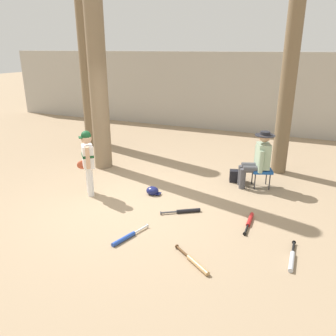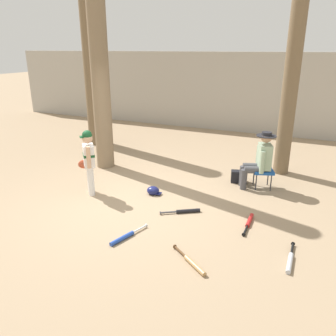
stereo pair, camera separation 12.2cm
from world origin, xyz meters
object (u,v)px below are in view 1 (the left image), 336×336
at_px(tree_far_left, 90,74).
at_px(batting_helmet_navy, 153,191).
at_px(seated_spectator, 258,158).
at_px(bat_aluminum_silver, 292,259).
at_px(bat_red_barrel, 249,221).
at_px(tree_behind_spectator, 292,50).
at_px(bat_wood_tan, 195,263).
at_px(bat_blue_youth, 127,237).
at_px(tree_near_player, 96,56).
at_px(young_ballplayer, 87,159).
at_px(folding_stool, 262,171).
at_px(handbag_beside_stool, 237,176).
at_px(bat_black_composite, 185,211).

height_order(tree_far_left, batting_helmet_navy, tree_far_left).
height_order(seated_spectator, tree_far_left, tree_far_left).
bearing_deg(bat_aluminum_silver, bat_red_barrel, 130.68).
bearing_deg(tree_behind_spectator, tree_far_left, 176.24).
height_order(bat_wood_tan, bat_blue_youth, same).
relative_size(seated_spectator, bat_red_barrel, 1.64).
bearing_deg(tree_near_player, tree_behind_spectator, 18.34).
bearing_deg(tree_behind_spectator, bat_wood_tan, -98.30).
relative_size(young_ballplayer, bat_blue_youth, 1.74).
bearing_deg(folding_stool, tree_near_player, -176.98).
bearing_deg(bat_aluminum_silver, batting_helmet_navy, 154.99).
bearing_deg(bat_wood_tan, batting_helmet_navy, 129.35).
height_order(handbag_beside_stool, bat_blue_youth, handbag_beside_stool).
bearing_deg(tree_behind_spectator, bat_blue_youth, -113.96).
xyz_separation_m(handbag_beside_stool, bat_red_barrel, (0.59, -1.77, -0.10)).
relative_size(bat_red_barrel, bat_aluminum_silver, 0.97).
distance_m(seated_spectator, handbag_beside_stool, 0.68).
height_order(tree_near_player, bat_wood_tan, tree_near_player).
relative_size(tree_behind_spectator, bat_blue_youth, 7.97).
xyz_separation_m(tree_behind_spectator, handbag_beside_stool, (-0.75, -1.03, -2.62)).
bearing_deg(batting_helmet_navy, bat_blue_youth, -77.75).
xyz_separation_m(seated_spectator, batting_helmet_navy, (-1.84, -1.21, -0.57)).
bearing_deg(bat_aluminum_silver, seated_spectator, 110.17).
relative_size(tree_behind_spectator, bat_wood_tan, 9.16).
bearing_deg(tree_far_left, tree_behind_spectator, -3.76).
distance_m(tree_near_player, bat_black_composite, 4.07).
relative_size(bat_wood_tan, bat_red_barrel, 0.89).
bearing_deg(bat_blue_youth, tree_near_player, 129.02).
height_order(tree_far_left, bat_aluminum_silver, tree_far_left).
bearing_deg(handbag_beside_stool, tree_far_left, 163.60).
relative_size(bat_black_composite, bat_aluminum_silver, 0.85).
distance_m(bat_blue_youth, bat_aluminum_silver, 2.42).
relative_size(seated_spectator, tree_far_left, 0.24).
distance_m(tree_far_left, batting_helmet_navy, 4.72).
bearing_deg(bat_black_composite, bat_aluminum_silver, -22.78).
relative_size(tree_behind_spectator, batting_helmet_navy, 20.06).
height_order(handbag_beside_stool, bat_red_barrel, handbag_beside_stool).
xyz_separation_m(tree_behind_spectator, tree_far_left, (-5.46, 0.36, -0.67)).
bearing_deg(tree_far_left, folding_stool, -15.96).
bearing_deg(bat_blue_youth, seated_spectator, 63.06).
distance_m(tree_behind_spectator, seated_spectator, 2.43).
distance_m(tree_near_player, seated_spectator, 4.19).
bearing_deg(folding_stool, handbag_beside_stool, 168.19).
distance_m(handbag_beside_stool, bat_aluminum_silver, 2.95).
bearing_deg(bat_aluminum_silver, young_ballplayer, 168.38).
distance_m(bat_wood_tan, bat_black_composite, 1.54).
relative_size(tree_behind_spectator, bat_black_composite, 9.30).
bearing_deg(bat_red_barrel, tree_near_player, 159.23).
bearing_deg(tree_behind_spectator, bat_aluminum_silver, -80.97).
relative_size(tree_near_player, tree_behind_spectator, 0.98).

